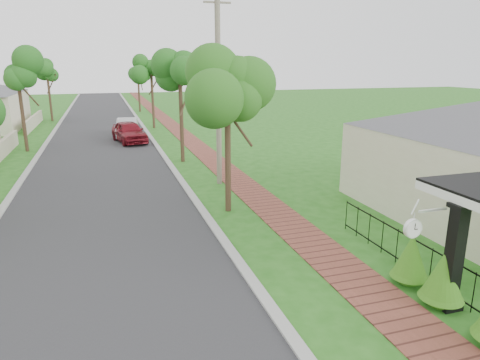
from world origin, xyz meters
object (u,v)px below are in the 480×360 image
near_tree (227,96)px  station_clock (414,227)px  parked_car_white (127,128)px  parked_car_red (129,132)px  porch_post (453,263)px  utility_pole (218,92)px

near_tree → station_clock: size_ratio=5.10×
near_tree → parked_car_white: bearing=97.9°
parked_car_red → parked_car_white: (0.01, 2.37, -0.04)m
porch_post → station_clock: 1.25m
near_tree → porch_post: bearing=-69.8°
near_tree → station_clock: 8.27m
parked_car_white → utility_pole: 15.59m
porch_post → station_clock: porch_post is taller
utility_pole → parked_car_white: bearing=102.5°
porch_post → parked_car_red: size_ratio=0.57×
parked_car_red → parked_car_white: bearing=78.0°
near_tree → utility_pole: utility_pole is taller
parked_car_white → utility_pole: bearing=-71.8°
porch_post → utility_pole: utility_pole is taller
parked_car_white → parked_car_red: bearing=-84.6°
parked_car_red → utility_pole: bearing=-86.8°
porch_post → near_tree: (-2.94, 8.00, 3.21)m
porch_post → utility_pole: 12.46m
porch_post → parked_car_white: (-5.54, 26.68, -0.41)m
utility_pole → near_tree: bearing=-100.1°
parked_car_red → utility_pole: 13.35m
parked_car_white → station_clock: 26.76m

